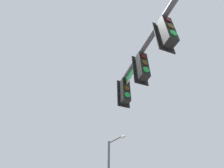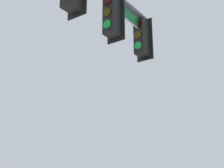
{
  "view_description": "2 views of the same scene",
  "coord_description": "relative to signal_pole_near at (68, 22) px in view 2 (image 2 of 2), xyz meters",
  "views": [
    {
      "loc": [
        -5.28,
        -2.89,
        1.49
      ],
      "look_at": [
        -1.36,
        -5.45,
        5.43
      ],
      "focal_mm": 28.0,
      "sensor_mm": 36.0,
      "label": 1
    },
    {
      "loc": [
        -8.66,
        -8.78,
        1.75
      ],
      "look_at": [
        -0.59,
        -5.36,
        4.64
      ],
      "focal_mm": 50.0,
      "sensor_mm": 36.0,
      "label": 2
    }
  ],
  "objects": [
    {
      "name": "signal_pole_near",
      "position": [
        0.0,
        0.0,
        0.0
      ],
      "size": [
        5.39,
        1.48,
        7.11
      ],
      "color": "#47474C",
      "rests_on": "ground_plane"
    }
  ]
}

